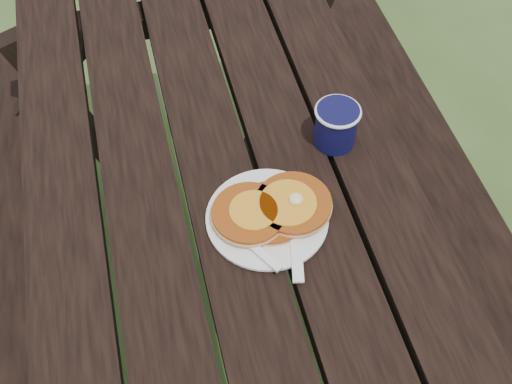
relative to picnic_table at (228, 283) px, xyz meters
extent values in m
plane|color=#324B20|center=(0.00, 0.00, -0.37)|extent=(60.00, 60.00, 0.00)
cube|color=black|center=(0.00, 0.00, 0.36)|extent=(0.75, 1.80, 0.04)
cube|color=black|center=(0.55, 0.00, 0.06)|extent=(0.25, 1.80, 0.04)
cylinder|color=white|center=(0.07, -0.10, 0.39)|extent=(0.25, 0.25, 0.01)
cylinder|color=#A34812|center=(0.07, -0.09, 0.40)|extent=(0.14, 0.14, 0.01)
cylinder|color=#A34812|center=(0.03, -0.09, 0.41)|extent=(0.14, 0.14, 0.01)
cylinder|color=#A34812|center=(0.12, -0.09, 0.41)|extent=(0.14, 0.14, 0.01)
cylinder|color=orange|center=(0.11, -0.09, 0.42)|extent=(0.11, 0.11, 0.00)
ellipsoid|color=#F4E59E|center=(0.12, -0.09, 0.42)|extent=(0.03, 0.03, 0.02)
cube|color=white|center=(0.10, -0.16, 0.39)|extent=(0.06, 0.18, 0.00)
cylinder|color=#0D0D38|center=(0.25, 0.06, 0.43)|extent=(0.08, 0.08, 0.09)
torus|color=white|center=(0.25, 0.06, 0.47)|extent=(0.09, 0.09, 0.01)
cylinder|color=black|center=(0.25, 0.06, 0.47)|extent=(0.07, 0.07, 0.01)
camera|label=1|loc=(-0.12, -0.75, 1.36)|focal=45.00mm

